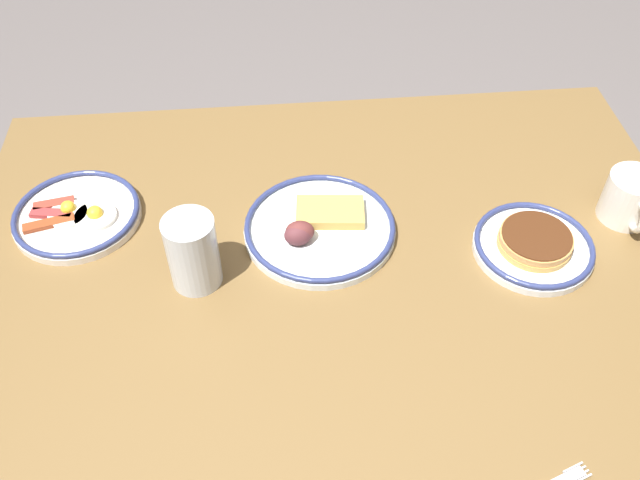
{
  "coord_description": "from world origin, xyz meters",
  "views": [
    {
      "loc": [
        0.1,
        0.74,
        1.59
      ],
      "look_at": [
        0.02,
        -0.05,
        0.76
      ],
      "focal_mm": 38.29,
      "sensor_mm": 36.0,
      "label": 1
    }
  ],
  "objects_px": {
    "plate_center_pancakes": "(319,227)",
    "coffee_mug": "(630,198)",
    "plate_far_companion": "(534,245)",
    "drinking_glass": "(193,255)",
    "plate_near_main": "(77,215)"
  },
  "relations": [
    {
      "from": "plate_far_companion",
      "to": "coffee_mug",
      "type": "bearing_deg",
      "value": -160.01
    },
    {
      "from": "plate_near_main",
      "to": "coffee_mug",
      "type": "bearing_deg",
      "value": 175.27
    },
    {
      "from": "plate_near_main",
      "to": "plate_far_companion",
      "type": "bearing_deg",
      "value": 169.25
    },
    {
      "from": "plate_far_companion",
      "to": "drinking_glass",
      "type": "height_order",
      "value": "drinking_glass"
    },
    {
      "from": "plate_near_main",
      "to": "plate_far_companion",
      "type": "height_order",
      "value": "plate_far_companion"
    },
    {
      "from": "plate_center_pancakes",
      "to": "plate_near_main",
      "type": "bearing_deg",
      "value": -9.68
    },
    {
      "from": "plate_near_main",
      "to": "coffee_mug",
      "type": "relative_size",
      "value": 1.82
    },
    {
      "from": "plate_center_pancakes",
      "to": "drinking_glass",
      "type": "xyz_separation_m",
      "value": [
        0.21,
        0.09,
        0.04
      ]
    },
    {
      "from": "plate_far_companion",
      "to": "coffee_mug",
      "type": "distance_m",
      "value": 0.2
    },
    {
      "from": "plate_near_main",
      "to": "drinking_glass",
      "type": "relative_size",
      "value": 1.72
    },
    {
      "from": "plate_near_main",
      "to": "drinking_glass",
      "type": "bearing_deg",
      "value": 143.89
    },
    {
      "from": "plate_center_pancakes",
      "to": "plate_far_companion",
      "type": "height_order",
      "value": "plate_center_pancakes"
    },
    {
      "from": "plate_near_main",
      "to": "plate_center_pancakes",
      "type": "height_order",
      "value": "plate_center_pancakes"
    },
    {
      "from": "plate_center_pancakes",
      "to": "coffee_mug",
      "type": "relative_size",
      "value": 2.15
    },
    {
      "from": "plate_near_main",
      "to": "drinking_glass",
      "type": "distance_m",
      "value": 0.27
    }
  ]
}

